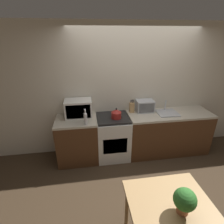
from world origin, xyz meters
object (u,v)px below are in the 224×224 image
(kettle, at_px, (116,114))
(toaster_oven, at_px, (145,106))
(dining_table, at_px, (169,208))
(stove_range, at_px, (113,137))
(microwave, at_px, (79,108))
(bottle, at_px, (86,119))

(kettle, distance_m, toaster_oven, 0.67)
(dining_table, bearing_deg, stove_range, 100.29)
(microwave, height_order, dining_table, microwave)
(kettle, height_order, toaster_oven, toaster_oven)
(kettle, relative_size, toaster_oven, 0.59)
(kettle, distance_m, bottle, 0.60)
(stove_range, distance_m, toaster_oven, 0.91)
(microwave, xyz_separation_m, toaster_oven, (1.33, 0.04, -0.05))
(microwave, distance_m, toaster_oven, 1.33)
(microwave, distance_m, bottle, 0.37)
(bottle, height_order, dining_table, bottle)
(kettle, height_order, bottle, bottle)
(bottle, bearing_deg, kettle, 15.97)
(kettle, xyz_separation_m, dining_table, (0.27, -1.76, -0.35))
(microwave, distance_m, dining_table, 2.21)
(stove_range, xyz_separation_m, bottle, (-0.52, -0.22, 0.56))
(dining_table, bearing_deg, bottle, 118.10)
(microwave, relative_size, dining_table, 0.57)
(kettle, bearing_deg, bottle, -164.03)
(stove_range, relative_size, dining_table, 1.02)
(bottle, xyz_separation_m, dining_table, (0.85, -1.59, -0.37))
(kettle, bearing_deg, dining_table, -81.20)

